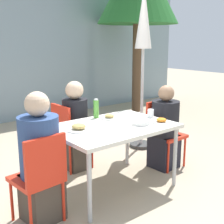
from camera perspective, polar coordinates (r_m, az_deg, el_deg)
name	(u,v)px	position (r m, az deg, el deg)	size (l,w,h in m)	color
ground_plane	(112,187)	(3.67, 0.00, -13.59)	(24.00, 24.00, 0.00)	tan
dining_table	(112,130)	(3.42, 0.00, -3.37)	(1.31, 0.93, 0.74)	silver
chair_left	(41,173)	(2.87, -12.93, -10.85)	(0.43, 0.43, 0.86)	red
person_left	(40,162)	(2.93, -12.99, -8.87)	(0.36, 0.36, 1.22)	#473D33
chair_right	(162,128)	(4.19, 9.20, -2.98)	(0.41, 0.41, 0.86)	red
person_right	(165,130)	(4.10, 9.62, -3.26)	(0.35, 0.35, 1.09)	black
chair_far	(68,132)	(4.02, -8.03, -3.62)	(0.41, 0.41, 0.86)	red
person_far	(75,128)	(4.01, -6.70, -2.88)	(0.32, 0.32, 1.15)	#473D33
closed_umbrella	(143,34)	(4.70, 5.76, 13.99)	(0.36, 0.36, 2.42)	#333333
plate_0	(161,121)	(3.54, 9.02, -1.66)	(0.21, 0.21, 0.06)	white
plate_1	(109,117)	(3.68, -0.48, -0.92)	(0.20, 0.20, 0.06)	white
plate_2	(79,128)	(3.23, -6.10, -2.89)	(0.26, 0.26, 0.07)	white
bottle	(96,109)	(3.71, -2.92, 0.60)	(0.06, 0.06, 0.23)	#51A338
drinking_cup	(151,113)	(3.77, 7.08, -0.24)	(0.08, 0.08, 0.10)	white
salad_bowl	(141,122)	(3.46, 5.30, -1.85)	(0.20, 0.20, 0.05)	white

